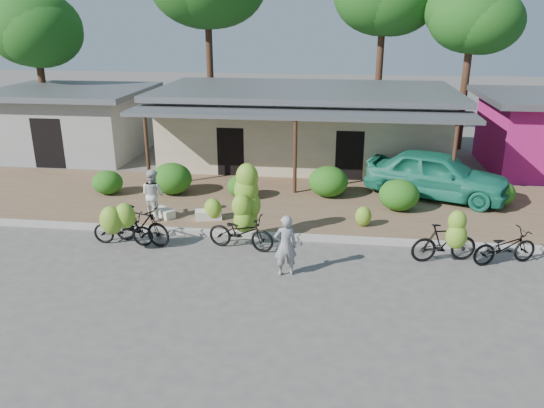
{
  "coord_description": "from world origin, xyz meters",
  "views": [
    {
      "loc": [
        1.57,
        -12.63,
        6.36
      ],
      "look_at": [
        -0.28,
        1.71,
        1.2
      ],
      "focal_mm": 35.0,
      "sensor_mm": 36.0,
      "label": 1
    }
  ],
  "objects": [
    {
      "name": "ground",
      "position": [
        0.0,
        0.0,
        0.0
      ],
      "size": [
        100.0,
        100.0,
        0.0
      ],
      "primitive_type": "plane",
      "color": "#514E4B",
      "rests_on": "ground"
    },
    {
      "name": "sidewalk",
      "position": [
        0.0,
        5.0,
        0.06
      ],
      "size": [
        60.0,
        6.0,
        0.12
      ],
      "primitive_type": "cube",
      "color": "brown",
      "rests_on": "ground"
    },
    {
      "name": "curb",
      "position": [
        0.0,
        2.0,
        0.07
      ],
      "size": [
        60.0,
        0.25,
        0.15
      ],
      "primitive_type": "cube",
      "color": "#A8A399",
      "rests_on": "ground"
    },
    {
      "name": "shop_main",
      "position": [
        0.0,
        10.93,
        1.72
      ],
      "size": [
        13.0,
        8.5,
        3.35
      ],
      "color": "beige",
      "rests_on": "ground"
    },
    {
      "name": "shop_grey",
      "position": [
        -11.0,
        10.99,
        1.62
      ],
      "size": [
        7.0,
        6.0,
        3.15
      ],
      "color": "#969691",
      "rests_on": "ground"
    },
    {
      "name": "tree_back_left",
      "position": [
        -13.69,
        13.11,
        5.84
      ],
      "size": [
        4.74,
        4.58,
        7.6
      ],
      "color": "#48291C",
      "rests_on": "ground"
    },
    {
      "name": "tree_near_right",
      "position": [
        7.31,
        14.61,
        6.37
      ],
      "size": [
        4.33,
        4.14,
        7.99
      ],
      "color": "#48291C",
      "rests_on": "ground"
    },
    {
      "name": "hedge_0",
      "position": [
        -6.83,
        5.06,
        0.56
      ],
      "size": [
        1.13,
        1.01,
        0.88
      ],
      "primitive_type": "ellipsoid",
      "color": "#1E5713",
      "rests_on": "sidewalk"
    },
    {
      "name": "hedge_1",
      "position": [
        -4.48,
        5.39,
        0.7
      ],
      "size": [
        1.48,
        1.34,
        1.16
      ],
      "primitive_type": "ellipsoid",
      "color": "#1E5713",
      "rests_on": "sidewalk"
    },
    {
      "name": "hedge_2",
      "position": [
        -1.82,
        5.28,
        0.55
      ],
      "size": [
        1.11,
        1.0,
        0.86
      ],
      "primitive_type": "ellipsoid",
      "color": "#1E5713",
      "rests_on": "sidewalk"
    },
    {
      "name": "hedge_3",
      "position": [
        1.24,
        5.83,
        0.68
      ],
      "size": [
        1.44,
        1.29,
        1.12
      ],
      "primitive_type": "ellipsoid",
      "color": "#1E5713",
      "rests_on": "sidewalk"
    },
    {
      "name": "hedge_4",
      "position": [
        3.65,
        4.68,
        0.65
      ],
      "size": [
        1.36,
        1.22,
        1.06
      ],
      "primitive_type": "ellipsoid",
      "color": "#1E5713",
      "rests_on": "sidewalk"
    },
    {
      "name": "hedge_5",
      "position": [
        7.07,
        5.56,
        0.58
      ],
      "size": [
        1.18,
        1.06,
        0.92
      ],
      "primitive_type": "ellipsoid",
      "color": "#1E5713",
      "rests_on": "sidewalk"
    },
    {
      "name": "bike_far_left",
      "position": [
        -4.57,
        0.85,
        0.59
      ],
      "size": [
        1.85,
        1.27,
        1.42
      ],
      "rotation": [
        0.0,
        0.0,
        1.54
      ],
      "color": "black",
      "rests_on": "ground"
    },
    {
      "name": "bike_left",
      "position": [
        -4.1,
        1.01,
        0.66
      ],
      "size": [
        2.02,
        1.4,
        1.48
      ],
      "rotation": [
        0.0,
        0.0,
        1.3
      ],
      "color": "black",
      "rests_on": "ground"
    },
    {
      "name": "bike_center",
      "position": [
        -1.05,
        1.37,
        0.95
      ],
      "size": [
        2.06,
        1.37,
        2.41
      ],
      "rotation": [
        0.0,
        0.0,
        1.38
      ],
      "color": "black",
      "rests_on": "ground"
    },
    {
      "name": "bike_right",
      "position": [
        4.55,
        0.9,
        0.68
      ],
      "size": [
        1.89,
        1.32,
        1.7
      ],
      "rotation": [
        0.0,
        0.0,
        1.8
      ],
      "color": "black",
      "rests_on": "ground"
    },
    {
      "name": "bike_far_right",
      "position": [
        6.12,
        1.09,
        0.49
      ],
      "size": [
        1.97,
        1.25,
        0.98
      ],
      "rotation": [
        0.0,
        0.0,
        1.92
      ],
      "color": "black",
      "rests_on": "ground"
    },
    {
      "name": "loose_banana_a",
      "position": [
        -2.4,
        3.08,
        0.46
      ],
      "size": [
        0.55,
        0.47,
        0.69
      ],
      "primitive_type": "ellipsoid",
      "color": "#83AD2B",
      "rests_on": "sidewalk"
    },
    {
      "name": "loose_banana_b",
      "position": [
        -2.36,
        3.0,
        0.46
      ],
      "size": [
        0.55,
        0.47,
        0.69
      ],
      "primitive_type": "ellipsoid",
      "color": "#83AD2B",
      "rests_on": "sidewalk"
    },
    {
      "name": "loose_banana_c",
      "position": [
        2.42,
        3.05,
        0.44
      ],
      "size": [
        0.51,
        0.43,
        0.64
      ],
      "primitive_type": "ellipsoid",
      "color": "#83AD2B",
      "rests_on": "sidewalk"
    },
    {
      "name": "sack_near",
      "position": [
        -2.52,
        3.01,
        0.27
      ],
      "size": [
        0.92,
        0.59,
        0.3
      ],
      "primitive_type": "cube",
      "rotation": [
        0.0,
        0.0,
        0.24
      ],
      "color": "silver",
      "rests_on": "sidewalk"
    },
    {
      "name": "sack_far",
      "position": [
        -4.02,
        3.02,
        0.26
      ],
      "size": [
        0.83,
        0.74,
        0.28
      ],
      "primitive_type": "cube",
      "rotation": [
        0.0,
        0.0,
        -0.6
      ],
      "color": "silver",
      "rests_on": "sidewalk"
    },
    {
      "name": "vendor",
      "position": [
        0.33,
        -0.31,
        0.82
      ],
      "size": [
        0.68,
        0.54,
        1.63
      ],
      "primitive_type": "imported",
      "rotation": [
        0.0,
        0.0,
        3.43
      ],
      "color": "gray",
      "rests_on": "ground"
    },
    {
      "name": "bystander",
      "position": [
        -4.3,
        2.88,
        0.94
      ],
      "size": [
        0.98,
        0.89,
        1.64
      ],
      "primitive_type": "imported",
      "rotation": [
        0.0,
        0.0,
        2.71
      ],
      "color": "silver",
      "rests_on": "sidewalk"
    },
    {
      "name": "teal_van",
      "position": [
        5.11,
        6.24,
        0.97
      ],
      "size": [
        5.39,
        3.62,
        1.7
      ],
      "primitive_type": "imported",
      "rotation": [
        0.0,
        0.0,
        1.22
      ],
      "color": "#1C7F62",
      "rests_on": "sidewalk"
    }
  ]
}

